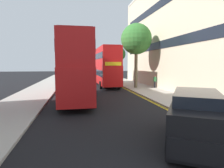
% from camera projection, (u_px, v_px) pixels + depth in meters
% --- Properties ---
extents(sidewalk_right, '(4.00, 80.00, 0.14)m').
position_uv_depth(sidewalk_right, '(159.00, 94.00, 19.98)').
color(sidewalk_right, '#ADA89E').
rests_on(sidewalk_right, ground).
extents(sidewalk_left, '(4.00, 80.00, 0.14)m').
position_uv_depth(sidewalk_left, '(28.00, 99.00, 17.56)').
color(sidewalk_left, '#ADA89E').
rests_on(sidewalk_left, ground).
extents(kerb_line_outer, '(0.10, 56.00, 0.01)m').
position_uv_depth(kerb_line_outer, '(147.00, 99.00, 17.64)').
color(kerb_line_outer, yellow).
rests_on(kerb_line_outer, ground).
extents(kerb_line_inner, '(0.10, 56.00, 0.01)m').
position_uv_depth(kerb_line_inner, '(145.00, 99.00, 17.61)').
color(kerb_line_inner, yellow).
rests_on(kerb_line_inner, ground).
extents(double_decker_bus_away, '(2.82, 10.82, 5.64)m').
position_uv_depth(double_decker_bus_away, '(76.00, 67.00, 16.84)').
color(double_decker_bus_away, red).
rests_on(double_decker_bus_away, ground).
extents(double_decker_bus_oncoming, '(2.91, 10.84, 5.64)m').
position_uv_depth(double_decker_bus_oncoming, '(106.00, 66.00, 28.06)').
color(double_decker_bus_oncoming, red).
rests_on(double_decker_bus_oncoming, ground).
extents(taxi_minivan, '(4.14, 5.06, 2.12)m').
position_uv_depth(taxi_minivan, '(196.00, 118.00, 7.57)').
color(taxi_minivan, black).
rests_on(taxi_minivan, ground).
extents(pedestrian_far, '(0.34, 0.22, 1.62)m').
position_uv_depth(pedestrian_far, '(155.00, 81.00, 25.08)').
color(pedestrian_far, '#2D2D38').
rests_on(pedestrian_far, sidewalk_right).
extents(street_tree_near, '(4.02, 4.02, 8.40)m').
position_uv_depth(street_tree_near, '(136.00, 39.00, 24.72)').
color(street_tree_near, '#6B6047').
rests_on(street_tree_near, sidewalk_right).
extents(street_tree_mid, '(3.06, 3.06, 6.89)m').
position_uv_depth(street_tree_mid, '(119.00, 54.00, 41.31)').
color(street_tree_mid, '#6B6047').
rests_on(street_tree_mid, sidewalk_right).
extents(townhouse_terrace_right, '(10.08, 28.00, 14.92)m').
position_uv_depth(townhouse_terrace_right, '(190.00, 33.00, 26.00)').
color(townhouse_terrace_right, beige).
rests_on(townhouse_terrace_right, ground).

